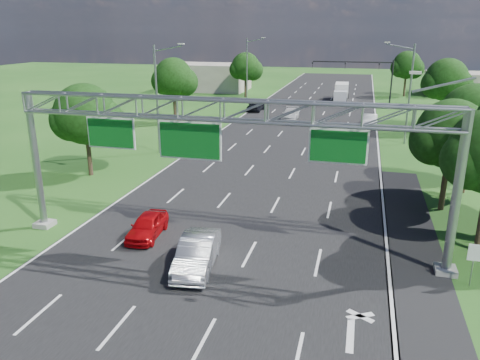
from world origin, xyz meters
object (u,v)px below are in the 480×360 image
(traffic_signal, at_px, (368,72))
(silver_sedan, at_px, (197,253))
(regulatory_sign, at_px, (474,256))
(red_coupe, at_px, (147,226))
(box_truck, at_px, (341,93))
(sign_gantry, at_px, (224,122))

(traffic_signal, bearing_deg, silver_sedan, -98.04)
(regulatory_sign, relative_size, red_coupe, 0.54)
(regulatory_sign, xyz_separation_m, silver_sedan, (-12.77, -1.53, -0.72))
(silver_sedan, height_order, box_truck, box_truck)
(sign_gantry, distance_m, red_coupe, 7.79)
(sign_gantry, distance_m, regulatory_sign, 13.25)
(traffic_signal, bearing_deg, red_coupe, -102.63)
(regulatory_sign, xyz_separation_m, red_coupe, (-16.75, 1.24, -0.85))
(red_coupe, xyz_separation_m, box_truck, (7.83, 57.46, 0.68))
(sign_gantry, bearing_deg, box_truck, 86.87)
(regulatory_sign, height_order, silver_sedan, regulatory_sign)
(traffic_signal, relative_size, silver_sedan, 2.54)
(red_coupe, height_order, silver_sedan, silver_sedan)
(traffic_signal, height_order, silver_sedan, traffic_signal)
(sign_gantry, bearing_deg, traffic_signal, 82.32)
(sign_gantry, height_order, regulatory_sign, sign_gantry)
(red_coupe, height_order, box_truck, box_truck)
(red_coupe, bearing_deg, silver_sedan, -39.75)
(box_truck, bearing_deg, traffic_signal, -51.38)
(regulatory_sign, distance_m, red_coupe, 16.81)
(red_coupe, xyz_separation_m, silver_sedan, (3.97, -2.77, 0.13))
(traffic_signal, height_order, red_coupe, traffic_signal)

